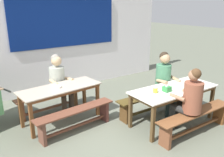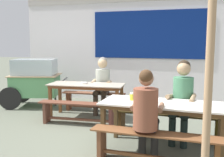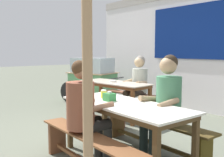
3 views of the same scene
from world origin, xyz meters
TOP-DOWN VIEW (x-y plane):
  - ground_plane at (0.00, 0.00)m, footprint 40.00×40.00m
  - backdrop_wall at (0.01, 2.94)m, footprint 6.69×0.23m
  - dining_table_far at (-0.78, 1.10)m, footprint 1.65×0.77m
  - dining_table_near at (1.01, -0.23)m, footprint 1.82×0.77m
  - bench_far_back at (-0.83, 1.64)m, footprint 1.49×0.38m
  - bench_far_front at (-0.73, 0.56)m, footprint 1.60×0.41m
  - bench_near_back at (1.02, 0.31)m, footprint 1.83×0.32m
  - bench_near_front at (1.00, -0.77)m, footprint 1.76×0.31m
  - food_cart at (-2.44, 1.68)m, footprint 1.71×1.23m
  - person_right_near_table at (1.26, 0.24)m, footprint 0.47×0.55m
  - person_center_facing at (-0.60, 1.59)m, footprint 0.48×0.60m
  - person_near_front at (0.85, -0.70)m, footprint 0.45×0.56m
  - tissue_box at (0.76, -0.27)m, footprint 0.13×0.12m
  - condiment_jar at (0.54, -0.19)m, footprint 0.08×0.08m
  - soup_bowl at (-0.83, 1.09)m, footprint 0.14×0.14m
  - wooden_support_post at (1.60, -1.17)m, footprint 0.09×0.09m

SIDE VIEW (x-z plane):
  - ground_plane at x=0.00m, z-range 0.00..0.00m
  - bench_near_front at x=1.00m, z-range 0.07..0.51m
  - bench_far_back at x=-0.83m, z-range 0.07..0.51m
  - bench_far_front at x=-0.73m, z-range 0.08..0.52m
  - bench_near_back at x=1.02m, z-range 0.08..0.52m
  - dining_table_far at x=-0.78m, z-range 0.28..1.01m
  - dining_table_near at x=1.01m, z-range 0.29..1.02m
  - food_cart at x=-2.44m, z-range 0.10..1.28m
  - person_near_front at x=0.85m, z-range 0.08..1.35m
  - person_center_facing at x=-0.60m, z-range 0.09..1.36m
  - soup_bowl at x=-0.83m, z-range 0.73..0.77m
  - person_right_near_table at x=1.26m, z-range 0.09..1.42m
  - tissue_box at x=0.76m, z-range 0.72..0.84m
  - condiment_jar at x=0.54m, z-range 0.73..0.84m
  - wooden_support_post at x=1.60m, z-range 0.00..2.56m
  - backdrop_wall at x=0.01m, z-range 0.07..2.92m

